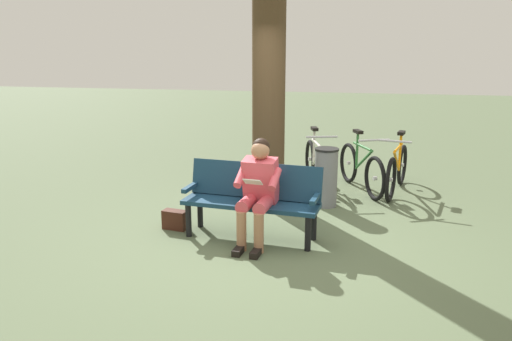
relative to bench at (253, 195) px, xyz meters
name	(u,v)px	position (x,y,z in m)	size (l,w,h in m)	color
ground_plane	(270,243)	(-0.26, 0.20, -0.51)	(40.00, 40.00, 0.00)	#566647
bench	(253,195)	(0.00, 0.00, 0.00)	(1.64, 0.62, 0.87)	navy
person_reading	(258,187)	(-0.10, 0.17, 0.16)	(0.52, 0.79, 1.20)	#D84C59
handbag	(175,220)	(0.99, -0.01, -0.39)	(0.30, 0.14, 0.24)	#3F1E14
tree_trunk	(269,64)	(0.09, -1.43, 1.46)	(0.47, 0.47, 3.93)	#4C3823
litter_bin	(326,177)	(-0.76, -1.34, -0.09)	(0.34, 0.34, 0.83)	slate
bicycle_purple	(397,170)	(-1.78, -2.24, -0.15)	(0.54, 1.65, 0.94)	black
bicycle_green	(361,168)	(-1.23, -2.23, -0.15)	(0.76, 1.56, 0.94)	black
bicycle_red	(316,164)	(-0.52, -2.36, -0.15)	(0.62, 1.63, 0.94)	black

